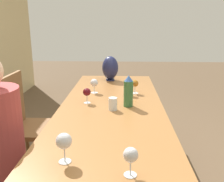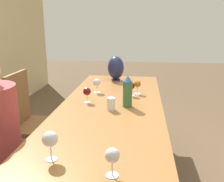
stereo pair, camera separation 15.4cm
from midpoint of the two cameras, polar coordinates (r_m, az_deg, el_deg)
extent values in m
cube|color=#936033|center=(2.02, 1.95, -3.83)|extent=(2.23, 0.82, 0.04)
cylinder|color=#936033|center=(3.10, 9.33, -4.28)|extent=(0.07, 0.07, 0.71)
cylinder|color=#936033|center=(3.13, -2.16, -3.86)|extent=(0.07, 0.07, 0.71)
cylinder|color=#336638|center=(1.96, 5.81, -0.73)|extent=(0.08, 0.08, 0.21)
cone|color=#33599E|center=(1.93, 5.91, 2.84)|extent=(0.07, 0.07, 0.05)
cylinder|color=silver|center=(1.89, 2.10, -2.99)|extent=(0.06, 0.06, 0.10)
cylinder|color=#1E234C|center=(2.86, 2.41, 2.59)|extent=(0.10, 0.10, 0.01)
ellipsoid|color=#1E234C|center=(2.83, 2.45, 5.31)|extent=(0.18, 0.18, 0.26)
cylinder|color=silver|center=(2.09, -3.57, -2.58)|extent=(0.06, 0.06, 0.00)
cylinder|color=silver|center=(2.08, -3.58, -1.71)|extent=(0.01, 0.01, 0.06)
sphere|color=#510C14|center=(2.06, -3.61, -0.14)|extent=(0.06, 0.06, 0.06)
cylinder|color=silver|center=(1.29, -10.23, -15.16)|extent=(0.06, 0.06, 0.00)
cylinder|color=silver|center=(1.27, -10.32, -13.66)|extent=(0.01, 0.01, 0.07)
sphere|color=silver|center=(1.23, -10.48, -10.80)|extent=(0.08, 0.08, 0.08)
cylinder|color=silver|center=(2.35, 7.65, -0.63)|extent=(0.07, 0.07, 0.00)
cylinder|color=silver|center=(2.34, 7.68, 0.18)|extent=(0.01, 0.01, 0.07)
sphere|color=#995B19|center=(2.32, 7.74, 1.61)|extent=(0.06, 0.06, 0.06)
cylinder|color=silver|center=(2.37, -1.62, -0.32)|extent=(0.07, 0.07, 0.00)
cylinder|color=silver|center=(2.36, -1.63, 0.46)|extent=(0.01, 0.01, 0.06)
sphere|color=silver|center=(2.34, -1.64, 1.95)|extent=(0.07, 0.07, 0.07)
cylinder|color=silver|center=(2.28, 6.35, -1.07)|extent=(0.06, 0.06, 0.00)
cylinder|color=silver|center=(2.27, 6.38, -0.27)|extent=(0.01, 0.01, 0.06)
sphere|color=#510C14|center=(2.26, 6.42, 1.15)|extent=(0.06, 0.06, 0.06)
cylinder|color=silver|center=(1.16, 4.08, -18.74)|extent=(0.06, 0.06, 0.00)
cylinder|color=silver|center=(1.14, 4.11, -17.25)|extent=(0.01, 0.01, 0.07)
sphere|color=silver|center=(1.10, 4.18, -14.52)|extent=(0.07, 0.07, 0.07)
cube|color=brown|center=(2.47, -14.26, -7.89)|extent=(0.44, 0.44, 0.04)
cube|color=brown|center=(2.46, -19.03, -1.74)|extent=(0.40, 0.03, 0.50)
cylinder|color=brown|center=(2.36, -11.11, -15.11)|extent=(0.04, 0.04, 0.41)
cylinder|color=brown|center=(2.68, -8.59, -11.04)|extent=(0.04, 0.04, 0.41)
cylinder|color=brown|center=(2.49, -19.70, -13.98)|extent=(0.04, 0.04, 0.41)
cylinder|color=brown|center=(2.80, -16.25, -10.30)|extent=(0.04, 0.04, 0.41)
camera|label=1|loc=(0.08, -87.85, 0.61)|focal=40.00mm
camera|label=2|loc=(0.08, 92.15, -0.61)|focal=40.00mm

